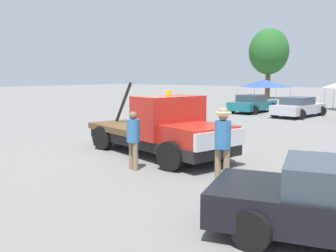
% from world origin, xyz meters
% --- Properties ---
extents(ground_plane, '(160.00, 160.00, 0.00)m').
position_xyz_m(ground_plane, '(0.00, 0.00, 0.00)').
color(ground_plane, slate).
extents(tow_truck, '(6.46, 3.57, 2.51)m').
position_xyz_m(tow_truck, '(0.36, -0.09, 0.91)').
color(tow_truck, black).
rests_on(tow_truck, ground).
extents(person_near_truck, '(0.43, 0.43, 1.92)m').
position_xyz_m(person_near_truck, '(3.52, -1.66, 1.13)').
color(person_near_truck, '#847051').
rests_on(person_near_truck, ground).
extents(person_at_hood, '(0.38, 0.38, 1.72)m').
position_xyz_m(person_at_hood, '(0.82, -2.09, 1.00)').
color(person_at_hood, '#847051').
rests_on(person_at_hood, ground).
extents(parked_car_teal, '(2.60, 4.57, 1.34)m').
position_xyz_m(parked_car_teal, '(-3.77, 16.08, 0.65)').
color(parked_car_teal, '#196670').
rests_on(parked_car_teal, ground).
extents(parked_car_silver, '(2.80, 4.85, 1.34)m').
position_xyz_m(parked_car_silver, '(-0.04, 15.17, 0.65)').
color(parked_car_silver, '#B7B7BC').
rests_on(parked_car_silver, ground).
extents(canopy_tent_blue, '(3.50, 3.50, 2.41)m').
position_xyz_m(canopy_tent_blue, '(-5.04, 21.30, 2.07)').
color(canopy_tent_blue, '#9E9EA3').
rests_on(canopy_tent_blue, ground).
extents(tree_center, '(4.59, 4.59, 8.19)m').
position_xyz_m(tree_center, '(-9.31, 32.34, 5.50)').
color(tree_center, brown).
rests_on(tree_center, ground).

